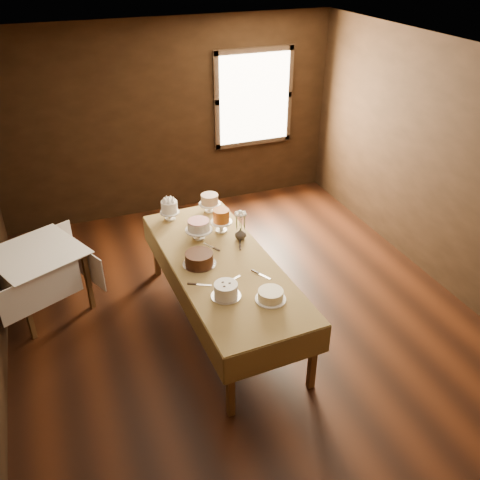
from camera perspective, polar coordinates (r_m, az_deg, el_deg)
name	(u,v)px	position (r m, az deg, el deg)	size (l,w,h in m)	color
floor	(246,321)	(5.80, 0.73, -9.02)	(5.00, 6.00, 0.01)	black
ceiling	(249,63)	(4.53, 0.97, 19.15)	(5.00, 6.00, 0.01)	beige
wall_back	(170,120)	(7.67, -7.84, 13.08)	(5.00, 0.02, 2.80)	black
wall_front	(467,466)	(3.09, 23.99, -22.02)	(5.00, 0.02, 2.80)	black
wall_right	(452,173)	(6.31, 22.55, 6.91)	(0.02, 6.00, 2.80)	black
window	(254,99)	(7.94, 1.61, 15.49)	(1.10, 0.05, 1.30)	#FFEABF
display_table	(222,267)	(5.34, -2.00, -3.00)	(1.11, 2.64, 0.81)	#50371E
side_table	(37,259)	(6.02, -21.69, -1.98)	(1.20, 1.20, 0.76)	#50371E
cake_meringue	(170,211)	(6.10, -7.85, 3.25)	(0.25, 0.25, 0.25)	white
cake_speckled	(210,204)	(6.24, -3.40, 4.07)	(0.29, 0.29, 0.24)	white
cake_lattice	(199,230)	(5.68, -4.61, 1.08)	(0.30, 0.30, 0.23)	white
cake_caramel	(221,222)	(5.79, -2.10, 2.05)	(0.25, 0.25, 0.28)	white
cake_chocolate	(199,259)	(5.25, -4.58, -2.15)	(0.40, 0.40, 0.13)	silver
cake_swirl	(226,291)	(4.79, -1.58, -5.67)	(0.31, 0.31, 0.14)	silver
cake_cream	(271,296)	(4.77, 3.43, -6.20)	(0.29, 0.29, 0.10)	white
cake_server_a	(235,279)	(5.06, -0.61, -4.32)	(0.24, 0.03, 0.01)	silver
cake_server_b	(264,276)	(5.09, 2.75, -4.06)	(0.24, 0.03, 0.01)	silver
cake_server_c	(209,245)	(5.58, -3.50, -0.61)	(0.24, 0.03, 0.01)	silver
cake_server_d	(240,242)	(5.63, -0.02, -0.25)	(0.24, 0.03, 0.01)	silver
cake_server_e	(204,285)	(4.98, -4.02, -5.02)	(0.24, 0.03, 0.01)	silver
flower_vase	(241,234)	(5.66, 0.06, 0.70)	(0.13, 0.13, 0.13)	#2D2823
flower_bouquet	(241,219)	(5.57, 0.06, 2.35)	(0.14, 0.14, 0.20)	white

